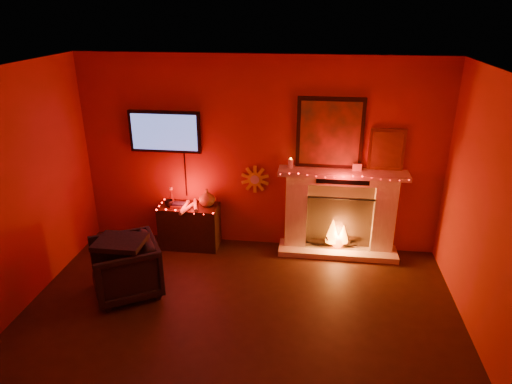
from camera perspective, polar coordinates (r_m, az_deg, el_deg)
room at (r=4.02m, az=-4.09°, el=-6.27°), size 5.00×5.00×5.00m
fireplace at (r=6.39m, az=10.41°, el=-1.52°), size 1.72×0.40×2.18m
tv at (r=6.46m, az=-11.32°, el=7.37°), size 1.00×0.07×1.24m
sunburst_clock at (r=6.40m, az=-0.14°, el=1.60°), size 0.40×0.03×0.40m
console_table at (r=6.64m, az=-8.21°, el=-3.94°), size 0.83×0.54×0.88m
armchair at (r=5.76m, az=-16.00°, el=-9.10°), size 1.04×1.03×0.70m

